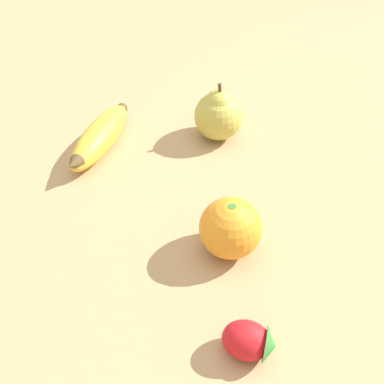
{
  "coord_description": "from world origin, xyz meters",
  "views": [
    {
      "loc": [
        0.46,
        0.18,
        0.44
      ],
      "look_at": [
        0.07,
        -0.0,
        0.03
      ],
      "focal_mm": 42.0,
      "sensor_mm": 36.0,
      "label": 1
    }
  ],
  "objects_px": {
    "orange": "(230,228)",
    "pear": "(219,114)",
    "strawberry": "(250,341)",
    "banana": "(99,137)"
  },
  "relations": [
    {
      "from": "orange",
      "to": "pear",
      "type": "distance_m",
      "value": 0.23
    },
    {
      "from": "pear",
      "to": "strawberry",
      "type": "bearing_deg",
      "value": 27.23
    },
    {
      "from": "orange",
      "to": "banana",
      "type": "bearing_deg",
      "value": -112.16
    },
    {
      "from": "pear",
      "to": "orange",
      "type": "bearing_deg",
      "value": 25.61
    },
    {
      "from": "orange",
      "to": "pear",
      "type": "height_order",
      "value": "pear"
    },
    {
      "from": "pear",
      "to": "strawberry",
      "type": "relative_size",
      "value": 1.56
    },
    {
      "from": "orange",
      "to": "pear",
      "type": "bearing_deg",
      "value": -154.39
    },
    {
      "from": "orange",
      "to": "strawberry",
      "type": "height_order",
      "value": "orange"
    },
    {
      "from": "banana",
      "to": "orange",
      "type": "distance_m",
      "value": 0.27
    },
    {
      "from": "pear",
      "to": "banana",
      "type": "bearing_deg",
      "value": -55.37
    }
  ]
}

